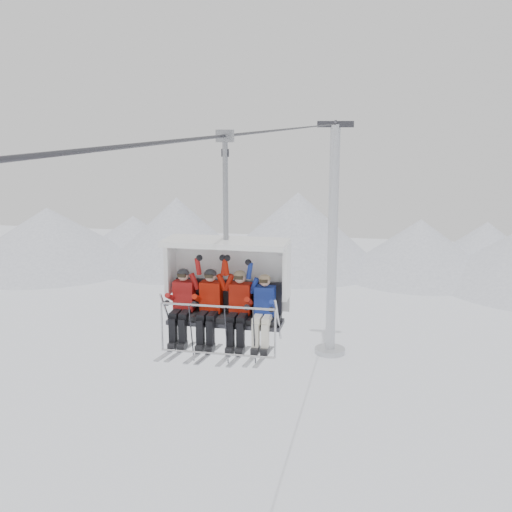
% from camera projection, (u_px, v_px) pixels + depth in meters
% --- Properties ---
extents(ridgeline, '(72.00, 21.00, 7.00)m').
position_uv_depth(ridgeline, '(333.00, 242.00, 56.90)').
color(ridgeline, white).
rests_on(ridgeline, ground).
extents(lift_tower_right, '(2.00, 1.80, 13.48)m').
position_uv_depth(lift_tower_right, '(332.00, 258.00, 36.77)').
color(lift_tower_right, '#B8BAC0').
rests_on(lift_tower_right, ground).
extents(haul_cable, '(0.06, 50.00, 0.06)m').
position_uv_depth(haul_cable, '(256.00, 133.00, 14.11)').
color(haul_cable, '#323237').
rests_on(haul_cable, lift_tower_left).
extents(chairlift_carrier, '(2.30, 1.17, 3.98)m').
position_uv_depth(chairlift_carrier, '(228.00, 278.00, 12.11)').
color(chairlift_carrier, black).
rests_on(chairlift_carrier, haul_cable).
extents(skier_far_left, '(0.39, 1.69, 1.55)m').
position_uv_depth(skier_far_left, '(182.00, 304.00, 12.07)').
color(skier_far_left, '#B01918').
rests_on(skier_far_left, chairlift_carrier).
extents(skier_center_left, '(0.39, 1.69, 1.58)m').
position_uv_depth(skier_center_left, '(210.00, 305.00, 11.97)').
color(skier_center_left, '#BA1907').
rests_on(skier_center_left, chairlift_carrier).
extents(skier_center_right, '(0.39, 1.69, 1.58)m').
position_uv_depth(skier_center_right, '(239.00, 307.00, 11.86)').
color(skier_center_right, '#A61708').
rests_on(skier_center_right, chairlift_carrier).
extents(skier_far_right, '(0.37, 1.69, 1.50)m').
position_uv_depth(skier_far_right, '(264.00, 309.00, 11.77)').
color(skier_far_right, navy).
rests_on(skier_far_right, chairlift_carrier).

